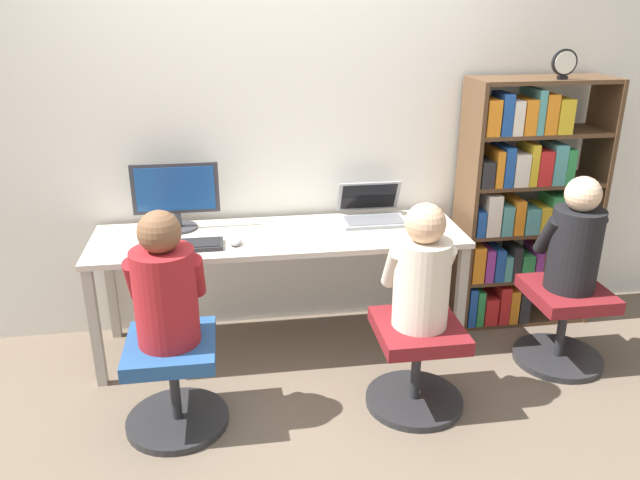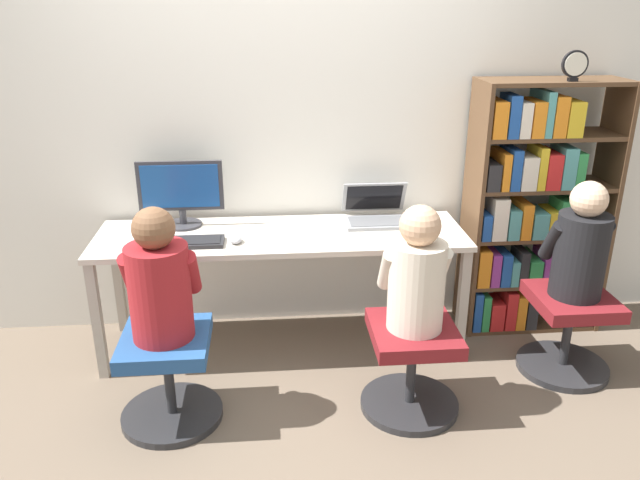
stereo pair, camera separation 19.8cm
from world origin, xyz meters
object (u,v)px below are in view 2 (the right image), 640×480
(bookshelf, at_px, (528,210))
(desk_clock, at_px, (575,65))
(office_chair_left, at_px, (168,373))
(office_chair_side, at_px, (568,329))
(office_chair_right, at_px, (412,363))
(keyboard, at_px, (182,242))
(person_at_monitor, at_px, (159,282))
(desktop_monitor, at_px, (181,193))
(person_at_laptop, at_px, (417,275))
(person_near_shelf, at_px, (581,246))
(laptop, at_px, (377,214))

(bookshelf, height_order, desk_clock, desk_clock)
(office_chair_left, distance_m, desk_clock, 2.62)
(office_chair_side, bearing_deg, office_chair_right, -163.89)
(keyboard, bearing_deg, person_at_monitor, -94.36)
(desktop_monitor, xyz_separation_m, keyboard, (0.03, -0.30, -0.18))
(desktop_monitor, bearing_deg, bookshelf, -1.51)
(person_at_laptop, height_order, office_chair_side, person_at_laptop)
(desktop_monitor, xyz_separation_m, person_near_shelf, (2.08, -0.57, -0.17))
(laptop, distance_m, office_chair_side, 1.22)
(desktop_monitor, height_order, office_chair_right, desktop_monitor)
(person_at_laptop, distance_m, desk_clock, 1.47)
(desktop_monitor, distance_m, desk_clock, 2.24)
(office_chair_right, relative_size, desk_clock, 3.03)
(desktop_monitor, bearing_deg, person_at_laptop, -35.52)
(bookshelf, xyz_separation_m, person_near_shelf, (0.07, -0.51, -0.03))
(laptop, relative_size, person_at_monitor, 0.59)
(laptop, bearing_deg, office_chair_right, -86.38)
(person_at_laptop, xyz_separation_m, bookshelf, (0.85, 0.78, 0.03))
(bookshelf, distance_m, office_chair_side, 0.73)
(bookshelf, bearing_deg, person_at_laptop, -137.42)
(laptop, height_order, keyboard, laptop)
(laptop, bearing_deg, desk_clock, -5.92)
(office_chair_left, relative_size, person_near_shelf, 0.79)
(office_chair_left, height_order, office_chair_side, same)
(person_at_monitor, xyz_separation_m, person_at_laptop, (1.18, -0.01, -0.00))
(laptop, distance_m, person_near_shelf, 1.11)
(desktop_monitor, height_order, office_chair_side, desktop_monitor)
(desktop_monitor, height_order, laptop, desktop_monitor)
(laptop, xyz_separation_m, person_at_laptop, (0.05, -0.81, -0.02))
(desk_clock, relative_size, office_chair_side, 0.33)
(desk_clock, bearing_deg, person_near_shelf, -95.93)
(laptop, bearing_deg, person_at_laptop, -86.36)
(desk_clock, xyz_separation_m, office_chair_side, (-0.05, -0.44, -1.34))
(office_chair_left, xyz_separation_m, person_at_laptop, (1.18, -0.01, 0.47))
(laptop, relative_size, office_chair_right, 0.76)
(desk_clock, bearing_deg, person_at_laptop, -143.97)
(office_chair_left, relative_size, person_at_laptop, 0.80)
(person_at_monitor, relative_size, person_near_shelf, 1.01)
(office_chair_side, bearing_deg, person_at_laptop, -164.12)
(desktop_monitor, xyz_separation_m, bookshelf, (2.01, -0.05, -0.14))
(keyboard, height_order, office_chair_side, keyboard)
(bookshelf, bearing_deg, office_chair_left, -159.19)
(office_chair_left, distance_m, office_chair_right, 1.18)
(person_at_monitor, xyz_separation_m, person_near_shelf, (2.09, 0.25, -0.00))
(person_at_monitor, bearing_deg, office_chair_side, 6.75)
(desktop_monitor, distance_m, person_at_monitor, 0.83)
(laptop, height_order, person_at_laptop, person_at_laptop)
(office_chair_right, bearing_deg, bookshelf, 42.72)
(desk_clock, distance_m, office_chair_side, 1.41)
(keyboard, bearing_deg, desk_clock, 4.51)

